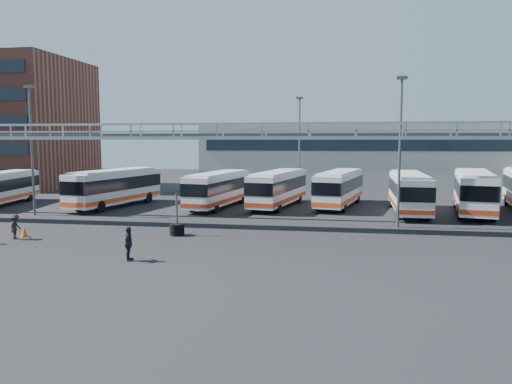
% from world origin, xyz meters
% --- Properties ---
extents(ground, '(140.00, 140.00, 0.00)m').
position_xyz_m(ground, '(0.00, 0.00, 0.00)').
color(ground, black).
rests_on(ground, ground).
extents(gantry, '(51.40, 5.15, 7.10)m').
position_xyz_m(gantry, '(0.00, 5.87, 5.51)').
color(gantry, '#96989E').
rests_on(gantry, ground).
extents(apartment_building, '(18.00, 15.00, 16.00)m').
position_xyz_m(apartment_building, '(-34.00, 30.00, 8.00)').
color(apartment_building, brown).
rests_on(apartment_building, ground).
extents(warehouse, '(42.00, 14.00, 8.00)m').
position_xyz_m(warehouse, '(12.00, 38.00, 4.00)').
color(warehouse, '#9E9E99').
rests_on(warehouse, ground).
extents(light_pole_left, '(0.70, 0.35, 10.21)m').
position_xyz_m(light_pole_left, '(-16.00, 8.00, 5.73)').
color(light_pole_left, '#4C4F54').
rests_on(light_pole_left, ground).
extents(light_pole_mid, '(0.70, 0.35, 10.21)m').
position_xyz_m(light_pole_mid, '(12.00, 7.00, 5.73)').
color(light_pole_mid, '#4C4F54').
rests_on(light_pole_mid, ground).
extents(light_pole_back, '(0.70, 0.35, 10.21)m').
position_xyz_m(light_pole_back, '(4.00, 22.00, 5.73)').
color(light_pole_back, '#4C4F54').
rests_on(light_pole_back, ground).
extents(bus_0, '(3.68, 10.24, 3.04)m').
position_xyz_m(bus_0, '(-22.43, 12.85, 1.68)').
color(bus_0, silver).
rests_on(bus_0, ground).
extents(bus_2, '(4.73, 11.25, 3.33)m').
position_xyz_m(bus_2, '(-11.77, 13.64, 1.84)').
color(bus_2, silver).
rests_on(bus_2, ground).
extents(bus_4, '(3.86, 10.55, 3.13)m').
position_xyz_m(bus_4, '(-2.52, 14.65, 1.73)').
color(bus_4, silver).
rests_on(bus_4, ground).
extents(bus_5, '(4.26, 10.83, 3.21)m').
position_xyz_m(bus_5, '(2.62, 15.81, 1.77)').
color(bus_5, silver).
rests_on(bus_5, ground).
extents(bus_6, '(4.50, 10.83, 3.21)m').
position_xyz_m(bus_6, '(8.02, 16.98, 1.77)').
color(bus_6, silver).
rests_on(bus_6, ground).
extents(bus_7, '(2.78, 10.84, 3.27)m').
position_xyz_m(bus_7, '(13.62, 13.84, 1.81)').
color(bus_7, silver).
rests_on(bus_7, ground).
extents(bus_8, '(4.59, 11.61, 3.44)m').
position_xyz_m(bus_8, '(18.72, 14.34, 1.90)').
color(bus_8, silver).
rests_on(bus_8, ground).
extents(pedestrian_c, '(0.65, 1.03, 1.52)m').
position_xyz_m(pedestrian_c, '(-11.26, -1.11, 0.76)').
color(pedestrian_c, black).
rests_on(pedestrian_c, ground).
extents(pedestrian_d, '(0.58, 1.06, 1.72)m').
position_xyz_m(pedestrian_d, '(-2.25, -5.11, 0.86)').
color(pedestrian_d, black).
rests_on(pedestrian_d, ground).
extents(cone_left, '(0.52, 0.52, 0.64)m').
position_xyz_m(cone_left, '(-11.22, -0.34, 0.32)').
color(cone_left, orange).
rests_on(cone_left, ground).
extents(tire_stack, '(0.92, 0.92, 2.63)m').
position_xyz_m(tire_stack, '(-2.03, 1.67, 0.44)').
color(tire_stack, black).
rests_on(tire_stack, ground).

